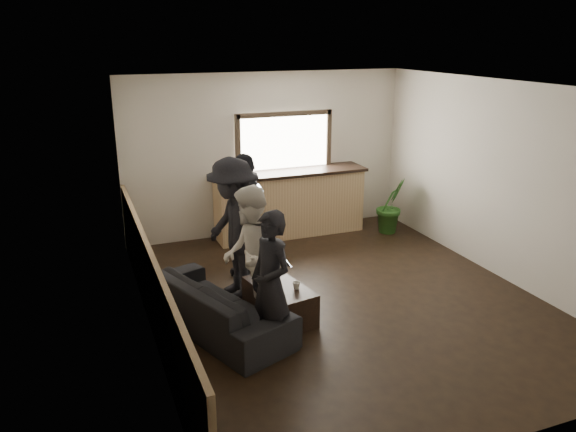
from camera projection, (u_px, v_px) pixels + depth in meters
name	position (u px, v px, depth m)	size (l,w,h in m)	color
ground	(342.00, 299.00, 7.52)	(5.00, 6.00, 0.01)	black
room_shell	(291.00, 200.00, 6.82)	(5.01, 6.01, 2.80)	silver
bar_counter	(289.00, 199.00, 9.82)	(2.70, 0.68, 2.13)	tan
sofa	(216.00, 305.00, 6.69)	(2.12, 0.83, 0.62)	black
coffee_table	(280.00, 302.00, 6.98)	(0.54, 0.98, 0.43)	black
cup_a	(268.00, 278.00, 7.02)	(0.11, 0.11, 0.09)	silver
cup_b	(296.00, 285.00, 6.81)	(0.10, 0.10, 0.09)	silver
potted_plant	(391.00, 205.00, 9.95)	(0.54, 0.44, 0.99)	#2D6623
person_a	(271.00, 283.00, 6.08)	(0.53, 0.68, 1.63)	black
person_b	(250.00, 256.00, 6.72)	(0.86, 0.98, 1.71)	silver
person_c	(234.00, 229.00, 7.39)	(0.91, 1.33, 1.90)	black
person_d	(246.00, 215.00, 8.10)	(1.01, 1.10, 1.81)	black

